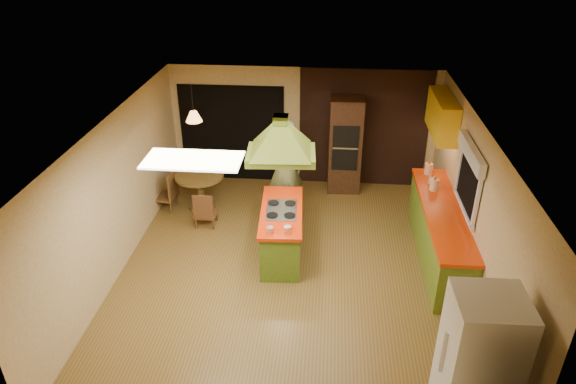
# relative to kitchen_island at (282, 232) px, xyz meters

# --- Properties ---
(ground) EXTENTS (6.50, 6.50, 0.00)m
(ground) POSITION_rel_kitchen_island_xyz_m (0.18, -0.44, -0.43)
(ground) COLOR brown
(ground) RESTS_ON ground
(room_walls) EXTENTS (5.50, 6.50, 6.50)m
(room_walls) POSITION_rel_kitchen_island_xyz_m (0.18, -0.44, 0.82)
(room_walls) COLOR beige
(room_walls) RESTS_ON ground
(ceiling_plane) EXTENTS (6.50, 6.50, 0.00)m
(ceiling_plane) POSITION_rel_kitchen_island_xyz_m (0.18, -0.44, 2.07)
(ceiling_plane) COLOR silver
(ceiling_plane) RESTS_ON room_walls
(brick_panel) EXTENTS (2.64, 0.03, 2.50)m
(brick_panel) POSITION_rel_kitchen_island_xyz_m (1.43, 2.79, 0.82)
(brick_panel) COLOR #381E14
(brick_panel) RESTS_ON ground
(nook_opening) EXTENTS (2.20, 0.03, 2.10)m
(nook_opening) POSITION_rel_kitchen_island_xyz_m (-1.32, 2.79, 0.62)
(nook_opening) COLOR black
(nook_opening) RESTS_ON ground
(right_counter) EXTENTS (0.62, 3.05, 0.92)m
(right_counter) POSITION_rel_kitchen_island_xyz_m (2.63, 0.16, 0.03)
(right_counter) COLOR olive
(right_counter) RESTS_ON ground
(upper_cabinets) EXTENTS (0.34, 1.40, 0.70)m
(upper_cabinets) POSITION_rel_kitchen_island_xyz_m (2.75, 1.76, 1.52)
(upper_cabinets) COLOR yellow
(upper_cabinets) RESTS_ON room_walls
(window_right) EXTENTS (0.12, 1.35, 1.06)m
(window_right) POSITION_rel_kitchen_island_xyz_m (2.88, -0.04, 1.34)
(window_right) COLOR black
(window_right) RESTS_ON room_walls
(fluor_panel) EXTENTS (1.20, 0.60, 0.03)m
(fluor_panel) POSITION_rel_kitchen_island_xyz_m (-0.92, -1.64, 2.05)
(fluor_panel) COLOR white
(fluor_panel) RESTS_ON ceiling_plane
(kitchen_island) EXTENTS (0.78, 1.74, 0.87)m
(kitchen_island) POSITION_rel_kitchen_island_xyz_m (0.00, 0.00, 0.00)
(kitchen_island) COLOR #58771D
(kitchen_island) RESTS_ON ground
(range_hood) EXTENTS (1.10, 0.83, 0.80)m
(range_hood) POSITION_rel_kitchen_island_xyz_m (0.00, 0.00, 1.82)
(range_hood) COLOR #58681A
(range_hood) RESTS_ON ceiling_plane
(man) EXTENTS (0.87, 0.74, 2.01)m
(man) POSITION_rel_kitchen_island_xyz_m (-0.05, 1.20, 0.57)
(man) COLOR brown
(man) RESTS_ON ground
(refrigerator) EXTENTS (0.75, 0.71, 1.79)m
(refrigerator) POSITION_rel_kitchen_island_xyz_m (2.42, -3.14, 0.46)
(refrigerator) COLOR white
(refrigerator) RESTS_ON ground
(wall_oven) EXTENTS (0.67, 0.62, 2.00)m
(wall_oven) POSITION_rel_kitchen_island_xyz_m (1.06, 2.50, 0.56)
(wall_oven) COLOR #472916
(wall_oven) RESTS_ON ground
(dining_table) EXTENTS (0.95, 0.95, 0.71)m
(dining_table) POSITION_rel_kitchen_island_xyz_m (-1.75, 1.47, 0.06)
(dining_table) COLOR brown
(dining_table) RESTS_ON ground
(chair_left) EXTENTS (0.48, 0.48, 0.79)m
(chair_left) POSITION_rel_kitchen_island_xyz_m (-2.45, 1.37, -0.04)
(chair_left) COLOR brown
(chair_left) RESTS_ON ground
(chair_near) EXTENTS (0.39, 0.39, 0.70)m
(chair_near) POSITION_rel_kitchen_island_xyz_m (-1.50, 0.82, -0.08)
(chair_near) COLOR brown
(chair_near) RESTS_ON ground
(pendant_lamp) EXTENTS (0.35, 0.35, 0.19)m
(pendant_lamp) POSITION_rel_kitchen_island_xyz_m (-1.75, 1.47, 1.47)
(pendant_lamp) COLOR #FF9E3F
(pendant_lamp) RESTS_ON ceiling_plane
(canister_large) EXTENTS (0.15, 0.15, 0.21)m
(canister_large) POSITION_rel_kitchen_island_xyz_m (2.58, 1.45, 0.59)
(canister_large) COLOR #FBEDCA
(canister_large) RESTS_ON right_counter
(canister_medium) EXTENTS (0.16, 0.16, 0.21)m
(canister_medium) POSITION_rel_kitchen_island_xyz_m (2.58, 0.82, 0.59)
(canister_medium) COLOR #F5E9C5
(canister_medium) RESTS_ON right_counter
(canister_small) EXTENTS (0.14, 0.14, 0.14)m
(canister_small) POSITION_rel_kitchen_island_xyz_m (2.58, 1.07, 0.56)
(canister_small) COLOR beige
(canister_small) RESTS_ON right_counter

